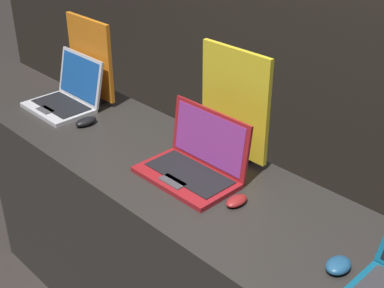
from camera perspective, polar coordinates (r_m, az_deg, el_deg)
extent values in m
cube|color=#282623|center=(2.35, 0.00, -12.86)|extent=(2.33, 0.62, 0.89)
cube|color=#B7B7BC|center=(2.71, -14.08, 3.75)|extent=(0.34, 0.23, 0.02)
cube|color=black|center=(2.71, -13.79, 4.09)|extent=(0.30, 0.16, 0.00)
cube|color=#3F3F42|center=(2.68, -15.37, 3.52)|extent=(0.09, 0.05, 0.00)
cube|color=#B7B7BC|center=(2.73, -11.81, 7.00)|extent=(0.34, 0.07, 0.23)
cube|color=#194C99|center=(2.73, -11.94, 6.99)|extent=(0.30, 0.05, 0.20)
ellipsoid|color=black|center=(2.52, -11.25, 2.37)|extent=(0.06, 0.11, 0.04)
cube|color=black|center=(2.81, -10.41, 5.10)|extent=(0.18, 0.07, 0.02)
cube|color=orange|center=(2.73, -10.79, 9.09)|extent=(0.34, 0.02, 0.39)
cube|color=maroon|center=(2.07, -0.65, -3.58)|extent=(0.39, 0.23, 0.02)
cube|color=black|center=(2.07, -0.31, -3.12)|extent=(0.35, 0.16, 0.00)
cube|color=#3F3F42|center=(2.02, -2.08, -4.02)|extent=(0.11, 0.05, 0.00)
cube|color=maroon|center=(2.08, 1.92, 0.66)|extent=(0.39, 0.04, 0.23)
cube|color=#8C338C|center=(2.08, 1.79, 0.62)|extent=(0.35, 0.03, 0.20)
ellipsoid|color=maroon|center=(1.93, 4.77, -6.06)|extent=(0.06, 0.09, 0.03)
cube|color=black|center=(2.23, 4.35, -0.97)|extent=(0.19, 0.07, 0.02)
cube|color=gold|center=(2.13, 4.57, 4.48)|extent=(0.34, 0.02, 0.44)
ellipsoid|color=navy|center=(1.71, 15.35, -12.37)|extent=(0.07, 0.09, 0.04)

